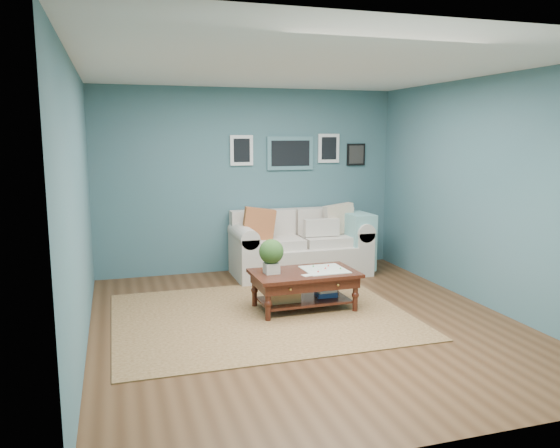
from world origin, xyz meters
name	(u,v)px	position (x,y,z in m)	size (l,w,h in m)	color
room_shell	(305,198)	(0.02, 0.06, 1.36)	(5.00, 5.02, 2.70)	brown
area_rug	(261,316)	(-0.40, 0.33, 0.01)	(3.24, 2.59, 0.01)	brown
loveseat	(305,245)	(0.72, 2.03, 0.42)	(2.01, 0.91, 1.04)	beige
coffee_table	(299,278)	(0.08, 0.43, 0.38)	(1.23, 0.73, 0.85)	#33110C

